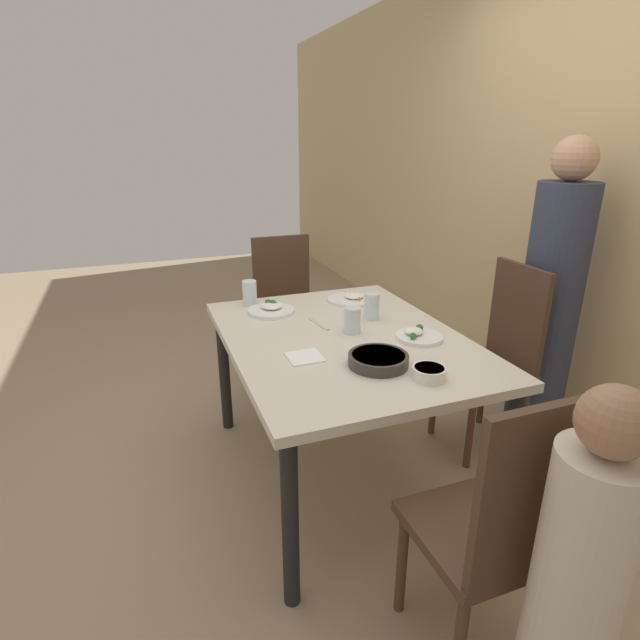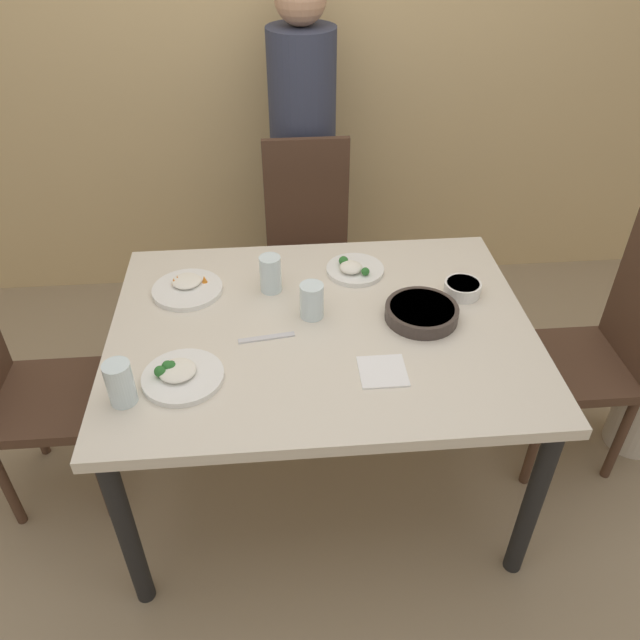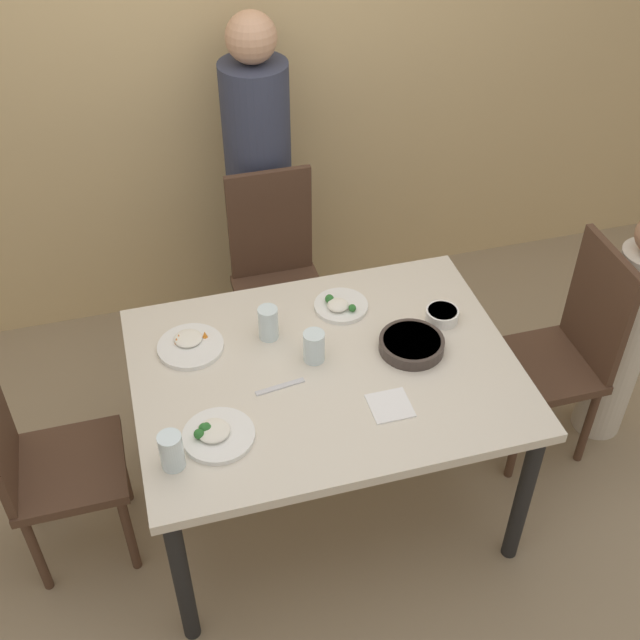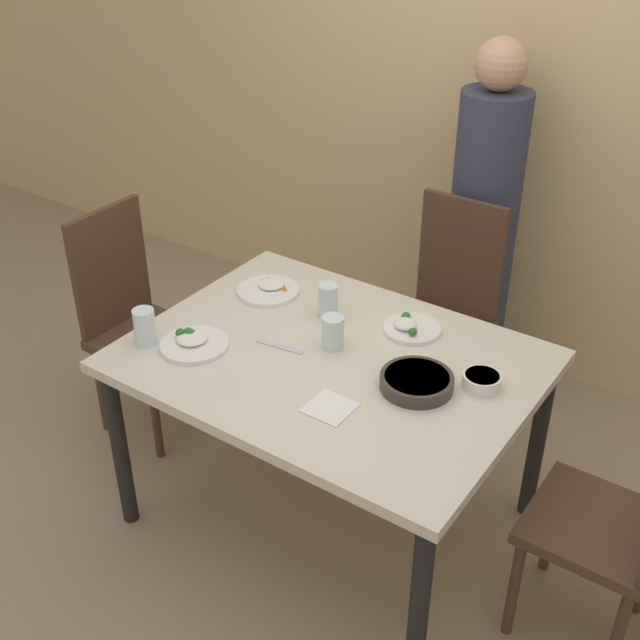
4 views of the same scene
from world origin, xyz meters
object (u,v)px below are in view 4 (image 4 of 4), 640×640
chair_child_spot (625,517)px  bowl_curry (417,382)px  glass_water_tall (333,332)px  chair_adult_spot (445,308)px  plate_rice_adult (269,290)px  person_adult (482,234)px

chair_child_spot → bowl_curry: 0.74m
chair_child_spot → glass_water_tall: chair_child_spot is taller
chair_adult_spot → plate_rice_adult: (-0.47, -0.63, 0.23)m
glass_water_tall → chair_child_spot: bearing=0.3°
plate_rice_adult → glass_water_tall: 0.46m
person_adult → plate_rice_adult: (-0.47, -0.94, 0.00)m
chair_child_spot → plate_rice_adult: chair_child_spot is taller
chair_child_spot → bowl_curry: bearing=-85.9°
chair_adult_spot → person_adult: size_ratio=0.62×
chair_child_spot → glass_water_tall: bearing=-89.7°
chair_adult_spot → chair_child_spot: same height
chair_adult_spot → bowl_curry: chair_adult_spot is taller
chair_child_spot → bowl_curry: (-0.70, -0.05, 0.24)m
glass_water_tall → plate_rice_adult: bearing=157.0°
chair_child_spot → person_adult: bearing=-137.8°
chair_adult_spot → bowl_curry: (0.31, -0.85, 0.24)m
person_adult → bowl_curry: person_adult is taller
bowl_curry → chair_adult_spot: bearing=110.1°
plate_rice_adult → glass_water_tall: bearing=-23.0°
bowl_curry → plate_rice_adult: (-0.78, 0.22, -0.01)m
chair_adult_spot → plate_rice_adult: size_ratio=4.07×
chair_adult_spot → bowl_curry: size_ratio=4.14×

